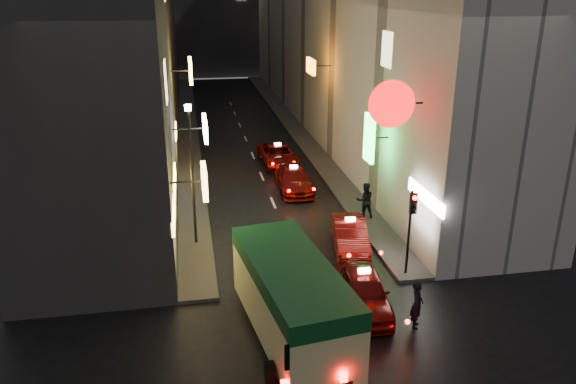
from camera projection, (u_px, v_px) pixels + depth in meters
building_left at (129, 14)px, 40.84m from camera, size 7.68×52.02×18.00m
building_right at (341, 12)px, 43.52m from camera, size 8.23×52.19×18.00m
sidewalk_left at (188, 131)px, 44.58m from camera, size 1.50×52.00×0.15m
sidewalk_right at (293, 126)px, 46.01m from camera, size 1.50×52.00×0.15m
minibus at (292, 293)px, 17.85m from camera, size 3.20×6.89×2.85m
taxi_near at (363, 288)px, 20.06m from camera, size 2.73×5.42×1.83m
taxi_second at (350, 233)px, 24.66m from camera, size 2.71×5.04×1.69m
taxi_third at (294, 177)px, 31.71m from camera, size 2.10×4.86×1.70m
taxi_far at (278, 154)px, 36.17m from camera, size 2.12×4.81×1.68m
pedestrian_crossing at (417, 302)px, 18.92m from camera, size 0.63×0.75×1.94m
pedestrian_sidewalk at (365, 198)px, 27.51m from camera, size 0.79×0.52×2.04m
traffic_light at (412, 216)px, 21.51m from camera, size 0.26×0.43×3.50m
lamp_post at (192, 166)px, 23.95m from camera, size 0.28×0.28×6.22m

